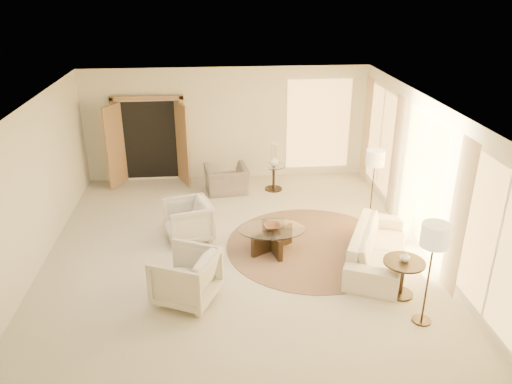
{
  "coord_description": "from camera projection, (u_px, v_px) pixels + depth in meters",
  "views": [
    {
      "loc": [
        -0.36,
        -8.04,
        4.77
      ],
      "look_at": [
        0.4,
        0.4,
        1.1
      ],
      "focal_mm": 35.0,
      "sensor_mm": 36.0,
      "label": 1
    }
  ],
  "objects": [
    {
      "name": "room",
      "position": [
        235.0,
        186.0,
        8.71
      ],
      "size": [
        7.04,
        8.04,
        2.83
      ],
      "color": "beige",
      "rests_on": "ground"
    },
    {
      "name": "windows_right",
      "position": [
        423.0,
        180.0,
        9.11
      ],
      "size": [
        0.1,
        6.4,
        2.4
      ],
      "primitive_type": null,
      "color": "#FFC566",
      "rests_on": "room"
    },
    {
      "name": "window_back_corner",
      "position": [
        319.0,
        124.0,
        12.53
      ],
      "size": [
        1.7,
        0.1,
        2.4
      ],
      "primitive_type": null,
      "color": "#FFC566",
      "rests_on": "room"
    },
    {
      "name": "curtains_right",
      "position": [
        403.0,
        166.0,
        9.95
      ],
      "size": [
        0.06,
        5.2,
        2.6
      ],
      "primitive_type": null,
      "color": "#C9B090",
      "rests_on": "room"
    },
    {
      "name": "french_doors",
      "position": [
        150.0,
        141.0,
        12.18
      ],
      "size": [
        1.95,
        0.66,
        2.16
      ],
      "color": "#A37D53",
      "rests_on": "room"
    },
    {
      "name": "area_rug",
      "position": [
        311.0,
        246.0,
        9.59
      ],
      "size": [
        3.29,
        3.29,
        0.01
      ],
      "primitive_type": "cylinder",
      "rotation": [
        0.0,
        0.0,
        0.01
      ],
      "color": "#473024",
      "rests_on": "room"
    },
    {
      "name": "sofa",
      "position": [
        379.0,
        247.0,
        8.89
      ],
      "size": [
        1.76,
        2.44,
        0.67
      ],
      "primitive_type": "imported",
      "rotation": [
        0.0,
        0.0,
        1.14
      ],
      "color": "beige",
      "rests_on": "room"
    },
    {
      "name": "armchair_left",
      "position": [
        188.0,
        219.0,
        9.71
      ],
      "size": [
        0.98,
        1.02,
        0.87
      ],
      "primitive_type": "imported",
      "rotation": [
        0.0,
        0.0,
        -1.3
      ],
      "color": "beige",
      "rests_on": "room"
    },
    {
      "name": "armchair_right",
      "position": [
        186.0,
        274.0,
        7.84
      ],
      "size": [
        1.14,
        1.16,
        0.92
      ],
      "primitive_type": "imported",
      "rotation": [
        0.0,
        0.0,
        -1.99
      ],
      "color": "beige",
      "rests_on": "room"
    },
    {
      "name": "accent_chair",
      "position": [
        226.0,
        175.0,
        11.83
      ],
      "size": [
        1.06,
        0.76,
        0.86
      ],
      "primitive_type": "imported",
      "rotation": [
        0.0,
        0.0,
        3.28
      ],
      "color": "gray",
      "rests_on": "room"
    },
    {
      "name": "coffee_table",
      "position": [
        272.0,
        237.0,
        9.34
      ],
      "size": [
        1.64,
        1.64,
        0.46
      ],
      "rotation": [
        0.0,
        0.0,
        -0.39
      ],
      "color": "black",
      "rests_on": "room"
    },
    {
      "name": "end_table",
      "position": [
        403.0,
        272.0,
        7.96
      ],
      "size": [
        0.66,
        0.66,
        0.63
      ],
      "rotation": [
        0.0,
        0.0,
        0.44
      ],
      "color": "black",
      "rests_on": "room"
    },
    {
      "name": "side_table",
      "position": [
        274.0,
        175.0,
        12.0
      ],
      "size": [
        0.54,
        0.54,
        0.63
      ],
      "rotation": [
        0.0,
        0.0,
        0.35
      ],
      "color": "#2B2318",
      "rests_on": "room"
    },
    {
      "name": "floor_lamp_near",
      "position": [
        375.0,
        161.0,
        10.1
      ],
      "size": [
        0.38,
        0.38,
        1.57
      ],
      "rotation": [
        0.0,
        0.0,
        -0.07
      ],
      "color": "#2B2318",
      "rests_on": "room"
    },
    {
      "name": "floor_lamp_far",
      "position": [
        434.0,
        240.0,
        6.95
      ],
      "size": [
        0.4,
        0.4,
        1.64
      ],
      "rotation": [
        0.0,
        0.0,
        0.09
      ],
      "color": "#2B2318",
      "rests_on": "room"
    },
    {
      "name": "bowl",
      "position": [
        272.0,
        227.0,
        9.26
      ],
      "size": [
        0.37,
        0.37,
        0.08
      ],
      "primitive_type": "imported",
      "rotation": [
        0.0,
        0.0,
        0.17
      ],
      "color": "brown",
      "rests_on": "coffee_table"
    },
    {
      "name": "end_vase",
      "position": [
        405.0,
        257.0,
        7.85
      ],
      "size": [
        0.19,
        0.19,
        0.17
      ],
      "primitive_type": "imported",
      "rotation": [
        0.0,
        0.0,
        0.17
      ],
      "color": "white",
      "rests_on": "end_table"
    },
    {
      "name": "side_vase",
      "position": [
        274.0,
        161.0,
        11.85
      ],
      "size": [
        0.27,
        0.27,
        0.23
      ],
      "primitive_type": "imported",
      "rotation": [
        0.0,
        0.0,
        0.26
      ],
      "color": "white",
      "rests_on": "side_table"
    }
  ]
}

